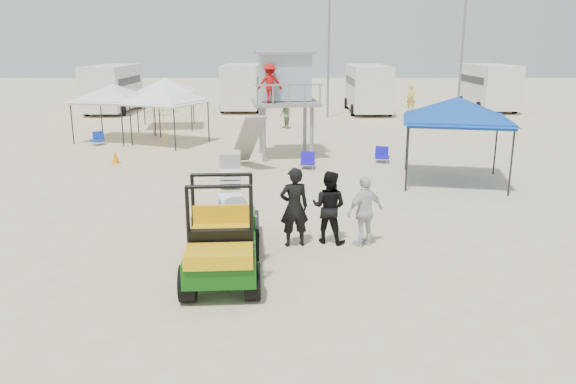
{
  "coord_description": "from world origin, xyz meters",
  "views": [
    {
      "loc": [
        0.56,
        -10.06,
        4.79
      ],
      "look_at": [
        0.5,
        3.0,
        1.3
      ],
      "focal_mm": 35.0,
      "sensor_mm": 36.0,
      "label": 1
    }
  ],
  "objects_px": {
    "utility_cart": "(220,235)",
    "canopy_blue": "(458,101)",
    "man_left": "(294,207)",
    "surf_trailer": "(232,210)",
    "lifeguard_tower": "(283,81)"
  },
  "relations": [
    {
      "from": "man_left",
      "to": "canopy_blue",
      "type": "xyz_separation_m",
      "value": [
        5.65,
        6.46,
        1.88
      ]
    },
    {
      "from": "man_left",
      "to": "surf_trailer",
      "type": "bearing_deg",
      "value": -23.88
    },
    {
      "from": "surf_trailer",
      "to": "canopy_blue",
      "type": "distance_m",
      "value": 9.67
    },
    {
      "from": "utility_cart",
      "to": "canopy_blue",
      "type": "height_order",
      "value": "canopy_blue"
    },
    {
      "from": "utility_cart",
      "to": "canopy_blue",
      "type": "relative_size",
      "value": 0.72
    },
    {
      "from": "utility_cart",
      "to": "man_left",
      "type": "xyz_separation_m",
      "value": [
        1.52,
        2.04,
        -0.01
      ]
    },
    {
      "from": "utility_cart",
      "to": "man_left",
      "type": "height_order",
      "value": "utility_cart"
    },
    {
      "from": "man_left",
      "to": "canopy_blue",
      "type": "bearing_deg",
      "value": -143.85
    },
    {
      "from": "utility_cart",
      "to": "canopy_blue",
      "type": "distance_m",
      "value": 11.28
    },
    {
      "from": "surf_trailer",
      "to": "canopy_blue",
      "type": "relative_size",
      "value": 0.6
    },
    {
      "from": "man_left",
      "to": "utility_cart",
      "type": "bearing_deg",
      "value": 40.53
    },
    {
      "from": "utility_cart",
      "to": "lifeguard_tower",
      "type": "height_order",
      "value": "lifeguard_tower"
    },
    {
      "from": "man_left",
      "to": "canopy_blue",
      "type": "relative_size",
      "value": 0.49
    },
    {
      "from": "canopy_blue",
      "to": "man_left",
      "type": "bearing_deg",
      "value": -131.15
    },
    {
      "from": "surf_trailer",
      "to": "canopy_blue",
      "type": "xyz_separation_m",
      "value": [
        7.17,
        6.16,
        2.04
      ]
    }
  ]
}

